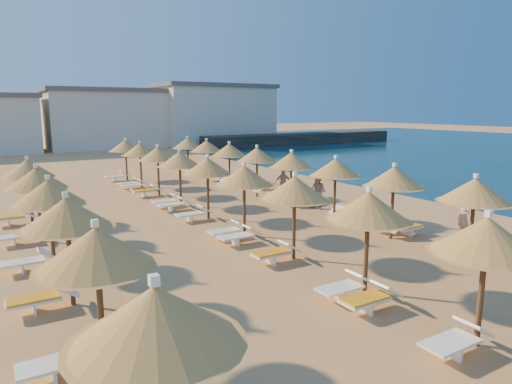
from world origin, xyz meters
TOP-DOWN VIEW (x-y plane):
  - ground at (0.00, 0.00)m, footprint 220.00×220.00m
  - jetty at (28.00, 38.04)m, footprint 30.16×5.48m
  - hotel_blocks at (4.25, 45.23)m, footprint 45.21×10.32m
  - parasol_row_east at (2.67, 2.22)m, footprint 2.31×35.02m
  - parasol_row_west at (-1.90, 2.22)m, footprint 2.31×35.02m
  - parasol_row_inland at (-8.78, 0.58)m, footprint 2.31×18.67m
  - loungers at (-1.11, 1.94)m, footprint 14.49×34.24m
  - beachgoer_c at (3.97, 8.08)m, footprint 0.99×0.70m
  - beachgoer_b at (3.53, 4.42)m, footprint 0.88×1.00m
  - beachgoer_a at (5.17, -2.36)m, footprint 0.55×0.67m

SIDE VIEW (x-z plane):
  - ground at x=0.00m, z-range 0.00..0.00m
  - loungers at x=-1.11m, z-range 0.02..0.67m
  - jetty at x=28.00m, z-range 0.00..1.50m
  - beachgoer_c at x=3.97m, z-range 0.00..1.57m
  - beachgoer_a at x=5.17m, z-range 0.00..1.60m
  - beachgoer_b at x=3.53m, z-range 0.00..1.72m
  - parasol_row_east at x=2.67m, z-range 0.88..3.79m
  - parasol_row_west at x=-1.90m, z-range 0.88..3.79m
  - parasol_row_inland at x=-8.78m, z-range 0.88..3.79m
  - hotel_blocks at x=4.25m, z-range -0.35..7.75m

